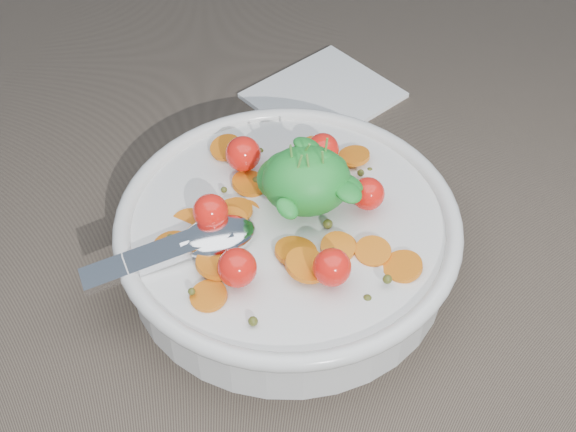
{
  "coord_description": "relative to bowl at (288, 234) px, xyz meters",
  "views": [
    {
      "loc": [
        -0.01,
        -0.42,
        0.5
      ],
      "look_at": [
        0.03,
        -0.01,
        0.06
      ],
      "focal_mm": 45.0,
      "sensor_mm": 36.0,
      "label": 1
    }
  ],
  "objects": [
    {
      "name": "bowl",
      "position": [
        0.0,
        0.0,
        0.0
      ],
      "size": [
        0.31,
        0.29,
        0.12
      ],
      "color": "silver",
      "rests_on": "ground"
    },
    {
      "name": "napkin",
      "position": [
        0.06,
        0.23,
        -0.03
      ],
      "size": [
        0.19,
        0.19,
        0.01
      ],
      "primitive_type": "cube",
      "rotation": [
        0.0,
        0.0,
        0.64
      ],
      "color": "white",
      "rests_on": "ground"
    },
    {
      "name": "ground",
      "position": [
        -0.03,
        0.01,
        -0.03
      ],
      "size": [
        6.0,
        6.0,
        0.0
      ],
      "primitive_type": "plane",
      "color": "brown",
      "rests_on": "ground"
    }
  ]
}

